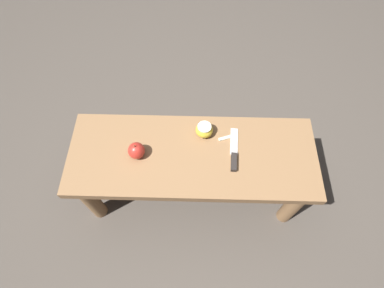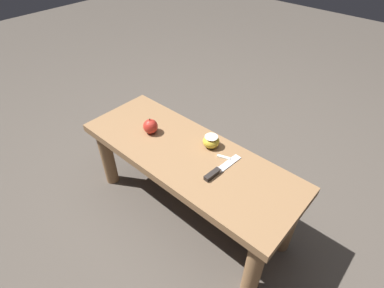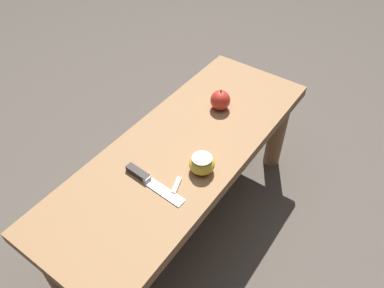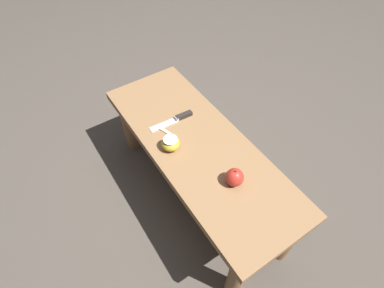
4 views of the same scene
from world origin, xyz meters
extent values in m
plane|color=#4C443D|center=(0.00, 0.00, 0.00)|extent=(8.00, 8.00, 0.00)
cube|color=olive|center=(0.00, 0.00, 0.39)|extent=(1.09, 0.40, 0.04)
cylinder|color=olive|center=(0.48, -0.14, 0.19)|extent=(0.07, 0.07, 0.37)
cylinder|color=olive|center=(-0.48, 0.14, 0.19)|extent=(0.07, 0.07, 0.37)
cylinder|color=olive|center=(0.48, 0.14, 0.19)|extent=(0.07, 0.07, 0.37)
cube|color=silver|center=(-0.18, -0.07, 0.41)|extent=(0.04, 0.13, 0.00)
cube|color=silver|center=(-0.18, 0.00, 0.42)|extent=(0.03, 0.01, 0.02)
cube|color=#282321|center=(-0.18, 0.04, 0.42)|extent=(0.03, 0.08, 0.02)
sphere|color=red|center=(0.24, 0.01, 0.45)|extent=(0.07, 0.07, 0.07)
cylinder|color=#4C3319|center=(0.24, 0.01, 0.49)|extent=(0.01, 0.01, 0.01)
ellipsoid|color=gold|center=(-0.05, -0.11, 0.44)|extent=(0.08, 0.08, 0.06)
cylinder|color=white|center=(-0.05, -0.11, 0.47)|extent=(0.06, 0.06, 0.00)
cube|color=white|center=(-0.14, -0.08, 0.42)|extent=(0.06, 0.03, 0.01)
camera|label=1|loc=(-0.01, 0.60, 1.57)|focal=28.00mm
camera|label=2|loc=(-0.70, 0.75, 1.32)|focal=28.00mm
camera|label=3|loc=(-0.69, -0.52, 1.28)|focal=35.00mm
camera|label=4|loc=(0.68, -0.48, 1.42)|focal=28.00mm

